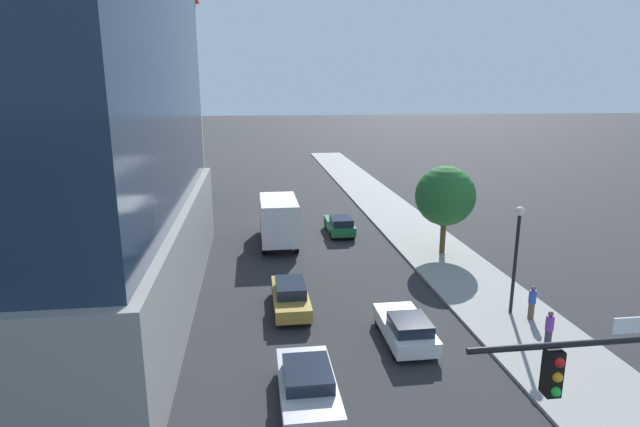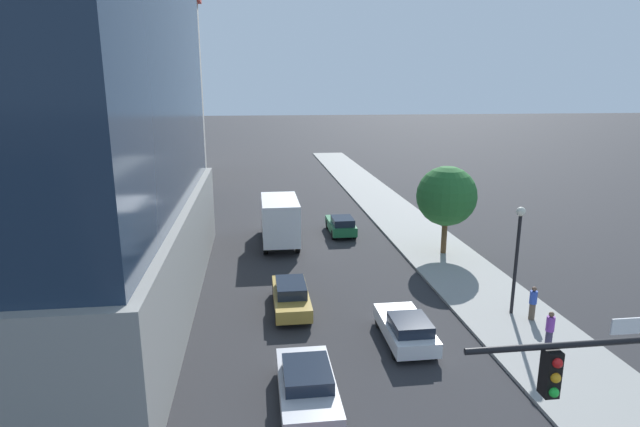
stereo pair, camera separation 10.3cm
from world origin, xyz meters
name	(u,v)px [view 1 (the left image)]	position (x,y,z in m)	size (l,w,h in m)	color
sidewalk	(483,293)	(7.86, 20.00, 0.07)	(4.92, 120.00, 0.15)	gray
construction_building	(132,64)	(-17.76, 60.25, 13.39)	(17.49, 15.59, 32.34)	#B2AFA8
traffic_light_pole	(635,392)	(4.01, 4.80, 4.30)	(5.84, 0.48, 6.10)	black
street_lamp	(517,244)	(8.04, 17.40, 3.66)	(0.44, 0.44, 5.29)	black
street_tree	(445,196)	(8.10, 26.78, 3.97)	(3.87, 3.87, 5.78)	brown
car_gold	(290,296)	(-2.51, 19.49, 0.74)	(1.72, 4.71, 1.47)	#AD8938
car_silver	(308,386)	(-2.51, 11.57, 0.71)	(1.94, 4.65, 1.42)	#B7B7BC
car_white	(406,328)	(2.18, 15.44, 0.68)	(1.85, 4.20, 1.36)	silver
car_green	(340,225)	(2.18, 32.41, 0.75)	(1.78, 4.27, 1.46)	#1E6638
box_truck	(278,218)	(-2.51, 30.60, 1.90)	(2.44, 7.31, 3.42)	silver
pedestrian_purple_shirt	(549,330)	(7.85, 13.89, 1.01)	(0.34, 0.34, 1.68)	#38334C
pedestrian_blue_shirt	(532,302)	(8.64, 16.63, 0.98)	(0.34, 0.34, 1.64)	brown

